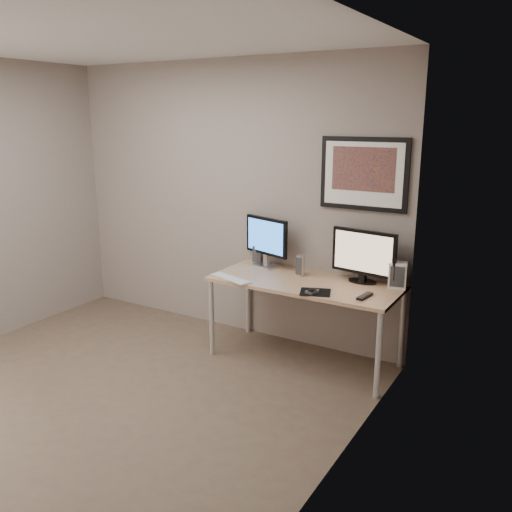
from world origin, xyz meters
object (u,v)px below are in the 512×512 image
Objects in this scene: desk at (305,288)px; speaker_left at (257,253)px; phone_dock at (300,268)px; monitor_large at (266,240)px; monitor_tv at (364,255)px; framed_art at (364,174)px; speaker_right at (301,265)px; keyboard at (230,278)px; fan_unit at (398,275)px.

speaker_left is (-0.64, 0.29, 0.16)m from desk.
monitor_large is at bearing 173.30° from phone_dock.
monitor_large is at bearing -27.90° from speaker_left.
monitor_tv is (0.93, -0.02, -0.02)m from monitor_large.
framed_art is at bearing 24.35° from monitor_large.
desk is 8.53× the size of speaker_left.
keyboard is at bearing -139.28° from speaker_right.
framed_art reaches higher than speaker_right.
speaker_right is (0.53, -0.16, -0.00)m from speaker_left.
fan_unit is (0.37, -0.12, -0.78)m from framed_art.
desk is at bearing -6.63° from monitor_large.
monitor_large is at bearing 166.46° from fan_unit.
framed_art reaches higher than speaker_left.
monitor_large is at bearing -173.19° from monitor_tv.
monitor_large is 0.93m from monitor_tv.
desk is at bearing -49.50° from speaker_right.
fan_unit is at bearing 9.47° from monitor_tv.
speaker_left reaches higher than keyboard.
framed_art reaches higher than monitor_large.
speaker_right is at bearing -19.02° from speaker_left.
speaker_right is 0.03m from phone_dock.
speaker_right is (0.40, -0.10, -0.16)m from monitor_large.
framed_art is at bearing 27.77° from phone_dock.
keyboard is 2.01× the size of fan_unit.
speaker_left is at bearing 171.25° from monitor_large.
speaker_right is at bearing -44.10° from phone_dock.
framed_art is 1.52× the size of monitor_large.
monitor_tv is at bearing -58.16° from framed_art.
monitor_large is 3.68× the size of phone_dock.
speaker_left is 0.43× the size of keyboard.
keyboard is (0.07, -0.57, -0.09)m from speaker_left.
desk is 0.56m from monitor_tv.
framed_art is 4.00× the size of speaker_left.
speaker_left is 0.58m from keyboard.
keyboard is at bearing -131.72° from phone_dock.
speaker_left reaches higher than speaker_right.
fan_unit is at bearing 37.96° from keyboard.
monitor_tv is 4.26× the size of phone_dock.
framed_art is 5.60× the size of phone_dock.
desk is at bearing -146.65° from monitor_tv.
speaker_right is (-0.46, -0.21, -0.80)m from framed_art.
fan_unit is (1.29, 0.50, 0.10)m from keyboard.
speaker_left is 1.40× the size of phone_dock.
speaker_right reaches higher than desk.
framed_art is 0.97m from phone_dock.
fan_unit is (1.23, -0.01, -0.15)m from monitor_large.
monitor_large reaches higher than speaker_right.
monitor_large is at bearing 99.34° from keyboard.
monitor_tv is 3.04× the size of speaker_left.
monitor_large is (-0.86, -0.11, -0.64)m from framed_art.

